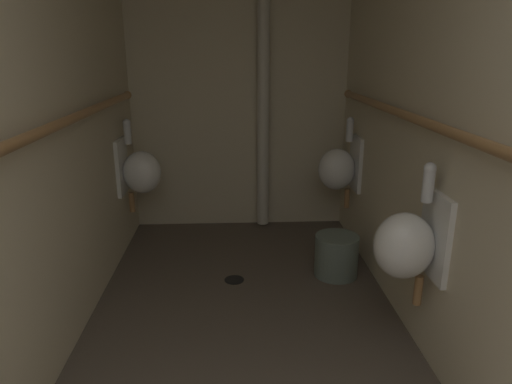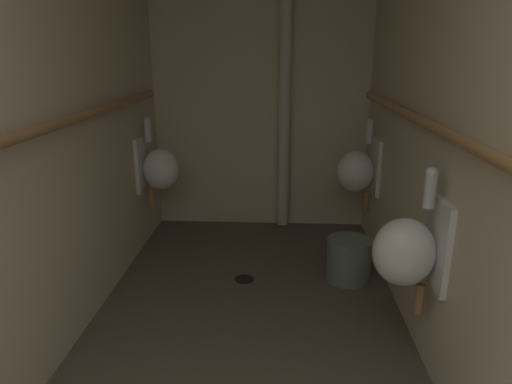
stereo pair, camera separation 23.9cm
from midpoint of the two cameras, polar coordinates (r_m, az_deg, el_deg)
floor at (r=2.60m, az=-3.94°, el=-21.43°), size 2.03×4.29×0.08m
wall_left at (r=2.30m, az=-30.27°, el=7.91°), size 0.06×4.29×2.60m
wall_right at (r=2.25m, az=21.61°, el=8.86°), size 0.06×4.29×2.60m
wall_back at (r=4.16m, az=-3.85°, el=13.29°), size 2.03×0.06×2.60m
urinal_left_mid at (r=3.81m, az=-16.04°, el=2.50°), size 0.32×0.30×0.76m
urinal_right_mid at (r=2.38m, az=15.64°, el=-6.22°), size 0.32×0.30×0.76m
urinal_right_far at (r=3.79m, az=8.52°, el=2.95°), size 0.32×0.30×0.76m
supply_pipe_left at (r=2.28m, az=-27.88°, el=6.54°), size 0.06×3.55×0.06m
supply_pipe_right at (r=2.23m, az=19.15°, el=7.39°), size 0.06×3.58×0.06m
standpipe_back_wall at (r=4.05m, az=-0.81°, el=13.22°), size 0.10×0.10×2.55m
floor_drain at (r=3.37m, az=-4.78°, el=-10.80°), size 0.14×0.14×0.01m
waste_bin at (r=3.40m, az=7.94°, el=-7.84°), size 0.31×0.31×0.31m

